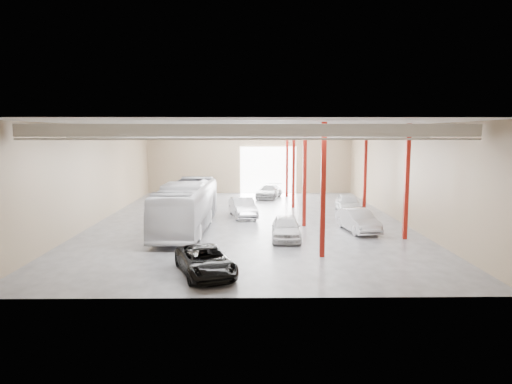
{
  "coord_description": "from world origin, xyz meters",
  "views": [
    {
      "loc": [
        0.04,
        -33.2,
        6.39
      ],
      "look_at": [
        0.47,
        -0.45,
        2.2
      ],
      "focal_mm": 32.0,
      "sensor_mm": 36.0,
      "label": 1
    }
  ],
  "objects_px": {
    "car_row_c": "(269,191)",
    "car_right_far": "(348,203)",
    "coach_bus": "(187,206)",
    "black_sedan": "(205,261)",
    "car_row_a": "(286,227)",
    "car_row_b": "(243,207)",
    "car_right_near": "(358,220)"
  },
  "relations": [
    {
      "from": "coach_bus",
      "to": "car_row_b",
      "type": "relative_size",
      "value": 2.57
    },
    {
      "from": "car_row_c",
      "to": "car_right_far",
      "type": "bearing_deg",
      "value": -37.97
    },
    {
      "from": "black_sedan",
      "to": "car_row_b",
      "type": "distance_m",
      "value": 14.58
    },
    {
      "from": "coach_bus",
      "to": "car_row_c",
      "type": "distance_m",
      "value": 16.48
    },
    {
      "from": "car_row_a",
      "to": "car_row_c",
      "type": "distance_m",
      "value": 18.0
    },
    {
      "from": "car_row_c",
      "to": "car_right_far",
      "type": "xyz_separation_m",
      "value": [
        6.06,
        -8.68,
        0.1
      ]
    },
    {
      "from": "car_row_b",
      "to": "car_right_near",
      "type": "relative_size",
      "value": 1.01
    },
    {
      "from": "car_row_b",
      "to": "car_right_near",
      "type": "distance_m",
      "value": 9.32
    },
    {
      "from": "car_row_c",
      "to": "black_sedan",
      "type": "bearing_deg",
      "value": -81.88
    },
    {
      "from": "car_right_far",
      "to": "coach_bus",
      "type": "bearing_deg",
      "value": -147.79
    },
    {
      "from": "coach_bus",
      "to": "car_right_far",
      "type": "height_order",
      "value": "coach_bus"
    },
    {
      "from": "black_sedan",
      "to": "car_right_far",
      "type": "xyz_separation_m",
      "value": [
        10.01,
        16.32,
        0.12
      ]
    },
    {
      "from": "car_right_near",
      "to": "coach_bus",
      "type": "bearing_deg",
      "value": 168.32
    },
    {
      "from": "car_row_b",
      "to": "car_right_far",
      "type": "height_order",
      "value": "car_right_far"
    },
    {
      "from": "car_row_a",
      "to": "car_right_far",
      "type": "distance_m",
      "value": 10.97
    },
    {
      "from": "car_right_near",
      "to": "car_row_b",
      "type": "bearing_deg",
      "value": 136.3
    },
    {
      "from": "coach_bus",
      "to": "car_right_far",
      "type": "xyz_separation_m",
      "value": [
        12.17,
        6.59,
        -0.86
      ]
    },
    {
      "from": "black_sedan",
      "to": "car_row_a",
      "type": "bearing_deg",
      "value": 40.0
    },
    {
      "from": "car_row_c",
      "to": "car_row_a",
      "type": "bearing_deg",
      "value": -72.03
    },
    {
      "from": "car_right_far",
      "to": "car_row_b",
      "type": "bearing_deg",
      "value": -164.18
    },
    {
      "from": "car_row_a",
      "to": "car_row_c",
      "type": "height_order",
      "value": "car_row_a"
    },
    {
      "from": "car_row_a",
      "to": "car_right_near",
      "type": "distance_m",
      "value": 5.38
    },
    {
      "from": "black_sedan",
      "to": "car_right_near",
      "type": "relative_size",
      "value": 1.03
    },
    {
      "from": "car_right_near",
      "to": "car_row_c",
      "type": "bearing_deg",
      "value": 99.2
    },
    {
      "from": "coach_bus",
      "to": "car_row_a",
      "type": "relative_size",
      "value": 2.71
    },
    {
      "from": "car_row_b",
      "to": "car_row_c",
      "type": "height_order",
      "value": "car_row_b"
    },
    {
      "from": "coach_bus",
      "to": "car_row_c",
      "type": "bearing_deg",
      "value": 70.05
    },
    {
      "from": "car_row_b",
      "to": "car_row_a",
      "type": "bearing_deg",
      "value": -81.44
    },
    {
      "from": "coach_bus",
      "to": "black_sedan",
      "type": "distance_m",
      "value": 10.01
    },
    {
      "from": "black_sedan",
      "to": "car_row_b",
      "type": "relative_size",
      "value": 1.03
    },
    {
      "from": "car_row_b",
      "to": "car_right_near",
      "type": "xyz_separation_m",
      "value": [
        7.66,
        -5.31,
        -0.0
      ]
    },
    {
      "from": "black_sedan",
      "to": "car_row_c",
      "type": "distance_m",
      "value": 25.31
    }
  ]
}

